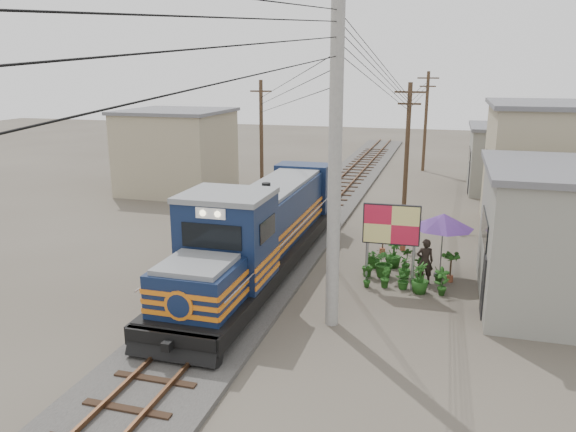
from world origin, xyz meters
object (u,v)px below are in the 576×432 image
(billboard, at_px, (391,227))
(vendor, at_px, (425,261))
(market_umbrella, at_px, (444,221))
(locomotive, at_px, (262,232))

(billboard, xyz_separation_m, vendor, (1.20, 0.81, -1.42))
(market_umbrella, bearing_deg, billboard, -136.54)
(vendor, bearing_deg, market_umbrella, -135.49)
(vendor, bearing_deg, locomotive, -7.15)
(market_umbrella, height_order, vendor, market_umbrella)
(market_umbrella, distance_m, vendor, 1.68)
(billboard, relative_size, vendor, 1.82)
(billboard, distance_m, vendor, 2.03)
(billboard, xyz_separation_m, market_umbrella, (1.75, 1.66, -0.09))
(locomotive, bearing_deg, vendor, 5.46)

